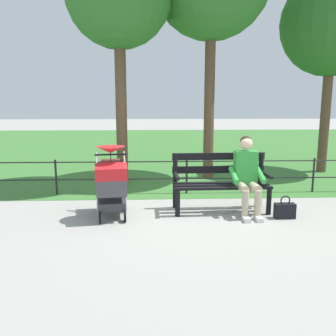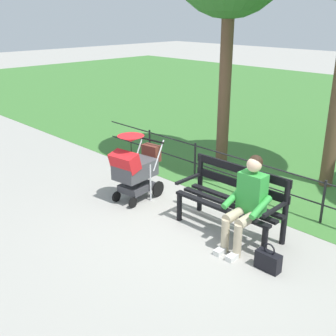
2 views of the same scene
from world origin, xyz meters
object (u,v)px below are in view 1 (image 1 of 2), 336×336
object	(u,v)px
person_on_bench	(247,173)
tree_behind_fence	(332,25)
park_bench	(220,180)
stroller	(111,181)
handbag	(285,210)

from	to	relation	value
person_on_bench	tree_behind_fence	size ratio (longest dim) A/B	0.26
park_bench	tree_behind_fence	distance (m)	5.56
stroller	tree_behind_fence	distance (m)	6.90
park_bench	person_on_bench	bearing A→B (deg)	150.62
person_on_bench	handbag	distance (m)	0.83
person_on_bench	handbag	size ratio (longest dim) A/B	3.45
handbag	tree_behind_fence	size ratio (longest dim) A/B	0.08
park_bench	tree_behind_fence	world-z (taller)	tree_behind_fence
person_on_bench	tree_behind_fence	xyz separation A→B (m)	(-2.88, -3.44, 2.98)
tree_behind_fence	park_bench	bearing A→B (deg)	44.52
park_bench	stroller	xyz separation A→B (m)	(1.79, 0.32, 0.07)
park_bench	stroller	world-z (taller)	stroller
person_on_bench	handbag	bearing A→B (deg)	153.66
person_on_bench	stroller	xyz separation A→B (m)	(2.19, 0.10, -0.08)
person_on_bench	park_bench	bearing A→B (deg)	-29.38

